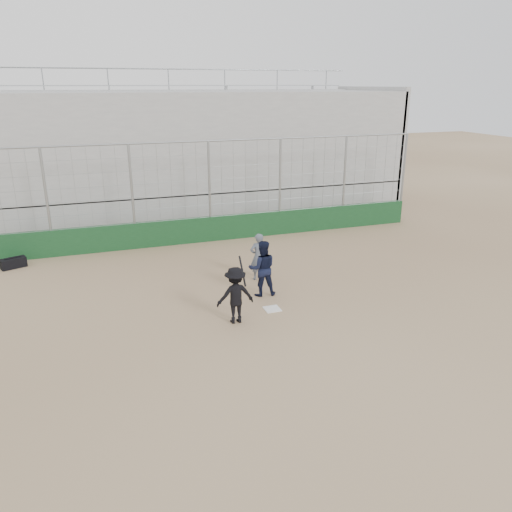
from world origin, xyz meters
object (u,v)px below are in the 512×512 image
object	(u,v)px
batter_at_plate	(235,295)
catcher_crouched	(262,277)
umpire	(258,259)
equipment_bag	(13,263)

from	to	relation	value
batter_at_plate	catcher_crouched	xyz separation A→B (m)	(1.28, 1.44, -0.20)
batter_at_plate	umpire	bearing A→B (deg)	59.57
equipment_bag	umpire	bearing A→B (deg)	-26.23
umpire	catcher_crouched	bearing A→B (deg)	73.60
batter_at_plate	umpire	size ratio (longest dim) A/B	1.24
batter_at_plate	catcher_crouched	size ratio (longest dim) A/B	1.48
batter_at_plate	equipment_bag	distance (m)	8.95
umpire	equipment_bag	world-z (taller)	umpire
batter_at_plate	umpire	distance (m)	3.18
umpire	equipment_bag	size ratio (longest dim) A/B	1.56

